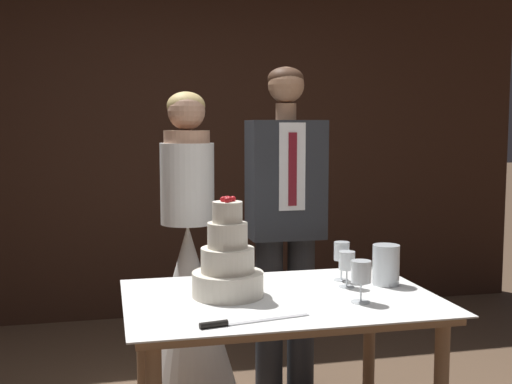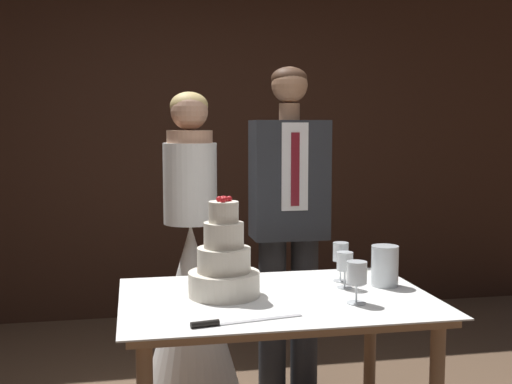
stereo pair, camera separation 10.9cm
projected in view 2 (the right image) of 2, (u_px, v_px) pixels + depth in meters
wall_back at (187, 129)px, 4.87m from camera, size 5.59×0.12×2.84m
cake_table at (277, 319)px, 2.59m from camera, size 1.25×0.86×0.76m
tiered_cake at (224, 264)px, 2.58m from camera, size 0.29×0.29×0.41m
cake_knife at (226, 322)px, 2.21m from camera, size 0.41×0.10×0.02m
wine_glass_near at (345, 263)px, 2.70m from camera, size 0.07×0.07×0.15m
wine_glass_middle at (357, 274)px, 2.46m from camera, size 0.08×0.08×0.17m
wine_glass_far at (341, 253)px, 2.82m from camera, size 0.07×0.07×0.17m
hurricane_candle at (385, 267)px, 2.74m from camera, size 0.12×0.12×0.17m
bride at (191, 288)px, 3.39m from camera, size 0.54×0.54×1.62m
groom at (289, 215)px, 3.45m from camera, size 0.40×0.25×1.76m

